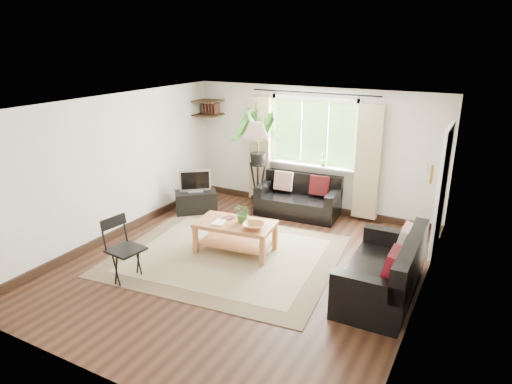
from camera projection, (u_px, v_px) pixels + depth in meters
The scene contains 24 objects.
floor at pixel (243, 265), 6.88m from camera, with size 5.50×5.50×0.00m, color black.
ceiling at pixel (242, 105), 6.11m from camera, with size 5.50×5.50×0.00m, color white.
wall_back at pixel (314, 150), 8.79m from camera, with size 5.00×0.02×2.40m, color silver.
wall_front at pixel (94, 273), 4.20m from camera, with size 5.00×0.02×2.40m, color silver.
wall_left at pixel (113, 168), 7.61m from camera, with size 0.02×5.50×2.40m, color silver.
wall_right at pixel (427, 222), 5.37m from camera, with size 0.02×5.50×2.40m, color silver.
rug at pixel (227, 255), 7.17m from camera, with size 3.35×2.87×0.02m, color beige.
window at pixel (314, 133), 8.64m from camera, with size 2.50×0.16×2.16m, color white, non-canonical shape.
door at pixel (441, 196), 6.87m from camera, with size 0.06×0.96×2.06m, color silver.
corner_shelf at pixel (208, 108), 9.36m from camera, with size 0.50×0.50×0.34m, color black, non-canonical shape.
pendant_lamp at pixel (256, 126), 6.55m from camera, with size 0.36×0.36×0.54m, color beige, non-canonical shape.
wall_sconce at pixel (430, 171), 5.48m from camera, with size 0.12×0.12×0.28m, color beige, non-canonical shape.
sofa_back at pixel (298, 197), 8.73m from camera, with size 1.54×0.77×0.73m, color black, non-canonical shape.
sofa_right at pixel (382, 267), 5.96m from camera, with size 0.86×1.73×0.81m, color black, non-canonical shape.
coffee_table at pixel (236, 237), 7.24m from camera, with size 1.23×0.67×0.50m, color #965B31, non-canonical shape.
table_plant at pixel (243, 213), 7.12m from camera, with size 0.28×0.25×0.31m, color #355F26.
bowl at pixel (254, 226), 6.93m from camera, with size 0.33×0.33×0.08m, color #A46B38.
book_a at pixel (214, 222), 7.17m from camera, with size 0.18×0.24×0.02m, color white.
book_b at pixel (225, 217), 7.36m from camera, with size 0.15×0.21×0.02m, color #512520.
tv_stand at pixel (196, 202), 8.92m from camera, with size 0.78×0.44×0.42m, color black.
tv at pixel (195, 180), 8.78m from camera, with size 0.60×0.20×0.46m, color #A5A5AA, non-canonical shape.
palm_stand at pixel (258, 160), 8.92m from camera, with size 0.77×0.77×1.99m, color black, non-canonical shape.
folding_chair at pixel (126, 251), 6.31m from camera, with size 0.47×0.47×0.91m, color black, non-canonical shape.
sill_plant at pixel (323, 160), 8.62m from camera, with size 0.14×0.10×0.27m, color #2D6023.
Camera 1 is at (3.08, -5.34, 3.25)m, focal length 32.00 mm.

